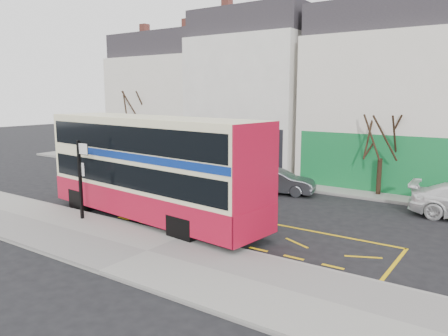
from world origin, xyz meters
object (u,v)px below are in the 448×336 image
Objects in this scene: car_silver at (150,160)px; street_tree_left at (137,100)px; bus_stop_post at (81,173)px; double_decker_bus at (152,167)px; car_grey at (277,181)px; street_tree_right at (382,125)px.

street_tree_left is (-2.95, 1.82, 4.08)m from car_silver.
bus_stop_post is 0.76× the size of car_silver.
double_decker_bus is 2.58× the size of car_silver.
bus_stop_post is (-2.24, -1.82, -0.20)m from double_decker_bus.
car_silver is (-6.46, 10.57, -1.37)m from bus_stop_post.
bus_stop_post is 0.82× the size of car_grey.
bus_stop_post is 15.79m from street_tree_left.
street_tree_left is at bearing 129.32° from bus_stop_post.
car_silver is (-8.71, 8.75, -1.56)m from double_decker_bus.
street_tree_left is at bearing 143.82° from double_decker_bus.
street_tree_left is at bearing 62.61° from car_silver.
double_decker_bus is 2.89m from bus_stop_post.
street_tree_left reaches higher than double_decker_bus.
double_decker_bus is at bearing -130.87° from car_silver.
street_tree_left is (-13.55, 2.99, 4.16)m from car_grey.
bus_stop_post is at bearing -134.97° from double_decker_bus.
car_grey is at bearing 81.97° from double_decker_bus.
double_decker_bus is 7.98m from car_grey.
car_grey is 0.73× the size of street_tree_right.
bus_stop_post is at bearing -144.28° from car_silver.
double_decker_bus reaches higher than car_grey.
car_silver is at bearing -175.87° from street_tree_right.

